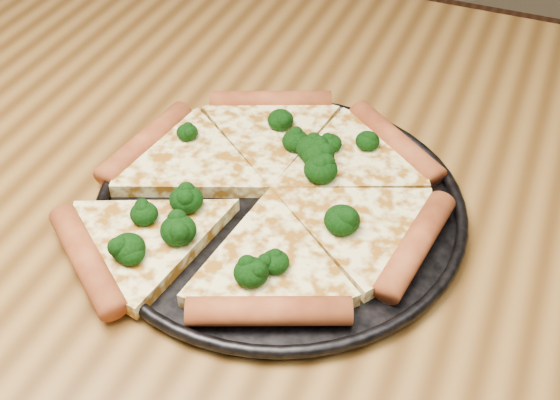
% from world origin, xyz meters
% --- Properties ---
extents(dining_table, '(1.20, 0.90, 0.75)m').
position_xyz_m(dining_table, '(0.00, 0.00, 0.66)').
color(dining_table, brown).
rests_on(dining_table, ground).
extents(pizza_pan, '(0.35, 0.35, 0.02)m').
position_xyz_m(pizza_pan, '(0.11, -0.03, 0.76)').
color(pizza_pan, black).
rests_on(pizza_pan, dining_table).
extents(pizza, '(0.34, 0.37, 0.03)m').
position_xyz_m(pizza, '(0.10, -0.02, 0.77)').
color(pizza, '#FFF49C').
rests_on(pizza, pizza_pan).
extents(broccoli_florets, '(0.21, 0.25, 0.02)m').
position_xyz_m(broccoli_florets, '(0.10, -0.03, 0.78)').
color(broccoli_florets, black).
rests_on(broccoli_florets, pizza).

